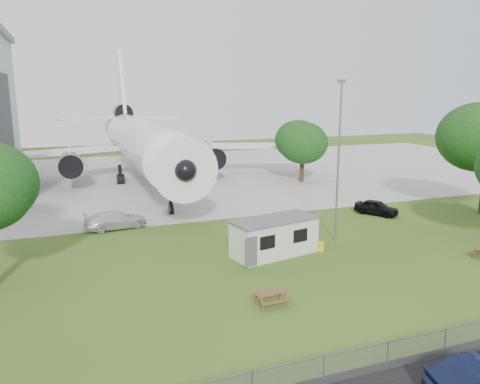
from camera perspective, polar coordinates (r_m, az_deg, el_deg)
name	(u,v)px	position (r m, az deg, el deg)	size (l,w,h in m)	color
ground	(271,286)	(28.34, 3.76, -11.34)	(160.00, 160.00, 0.00)	#507026
concrete_apron	(155,177)	(63.60, -10.34, 1.79)	(120.00, 46.00, 0.03)	#B7B7B2
airliner	(140,140)	(60.45, -12.04, 6.22)	(46.36, 47.73, 17.69)	white
site_cabin	(275,236)	(33.05, 4.23, -5.43)	(6.96, 3.93, 2.62)	beige
picnic_west	(271,305)	(26.06, 3.82, -13.55)	(1.80, 1.50, 0.76)	brown
fence	(366,375)	(21.07, 15.10, -20.74)	(58.00, 0.04, 1.30)	gray
lamp_mast	(338,164)	(35.75, 11.89, 3.41)	(0.16, 0.16, 12.00)	slate
tree_far_apron	(303,142)	(59.36, 7.64, 6.06)	(6.46, 6.46, 8.29)	#382619
car_ne_hatch	(377,208)	(45.36, 16.30, -1.83)	(1.62, 4.02, 1.37)	black
car_apron_van	(116,220)	(40.54, -14.93, -3.32)	(2.07, 5.10, 1.48)	silver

